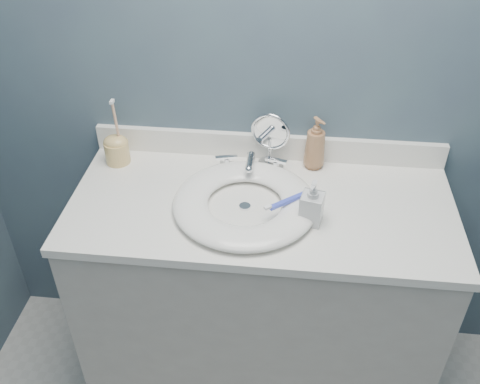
# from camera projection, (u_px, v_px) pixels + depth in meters

# --- Properties ---
(back_wall) EXTENTS (2.20, 0.02, 2.40)m
(back_wall) POSITION_uv_depth(u_px,v_px,m) (270.00, 72.00, 1.71)
(back_wall) COLOR #3F4E5F
(back_wall) RESTS_ON ground
(vanity_cabinet) EXTENTS (1.20, 0.55, 0.85)m
(vanity_cabinet) POSITION_uv_depth(u_px,v_px,m) (258.00, 299.00, 1.97)
(vanity_cabinet) COLOR beige
(vanity_cabinet) RESTS_ON ground
(countertop) EXTENTS (1.22, 0.57, 0.03)m
(countertop) POSITION_uv_depth(u_px,v_px,m) (261.00, 206.00, 1.70)
(countertop) COLOR white
(countertop) RESTS_ON vanity_cabinet
(backsplash) EXTENTS (1.22, 0.02, 0.09)m
(backsplash) POSITION_uv_depth(u_px,v_px,m) (268.00, 146.00, 1.87)
(backsplash) COLOR white
(backsplash) RESTS_ON countertop
(basin) EXTENTS (0.45, 0.45, 0.04)m
(basin) POSITION_uv_depth(u_px,v_px,m) (245.00, 203.00, 1.66)
(basin) COLOR white
(basin) RESTS_ON countertop
(drain) EXTENTS (0.04, 0.04, 0.01)m
(drain) POSITION_uv_depth(u_px,v_px,m) (245.00, 207.00, 1.67)
(drain) COLOR silver
(drain) RESTS_ON countertop
(faucet) EXTENTS (0.25, 0.13, 0.07)m
(faucet) POSITION_uv_depth(u_px,v_px,m) (251.00, 165.00, 1.81)
(faucet) COLOR silver
(faucet) RESTS_ON countertop
(makeup_mirror) EXTENTS (0.13, 0.08, 0.20)m
(makeup_mirror) POSITION_uv_depth(u_px,v_px,m) (270.00, 137.00, 1.80)
(makeup_mirror) COLOR silver
(makeup_mirror) RESTS_ON countertop
(soap_bottle_amber) EXTENTS (0.10, 0.10, 0.19)m
(soap_bottle_amber) POSITION_uv_depth(u_px,v_px,m) (315.00, 143.00, 1.80)
(soap_bottle_amber) COLOR #A26F49
(soap_bottle_amber) RESTS_ON countertop
(soap_bottle_clear) EXTENTS (0.08, 0.08, 0.15)m
(soap_bottle_clear) POSITION_uv_depth(u_px,v_px,m) (312.00, 202.00, 1.58)
(soap_bottle_clear) COLOR silver
(soap_bottle_clear) RESTS_ON countertop
(toothbrush_holder) EXTENTS (0.08, 0.08, 0.24)m
(toothbrush_holder) POSITION_uv_depth(u_px,v_px,m) (117.00, 148.00, 1.84)
(toothbrush_holder) COLOR #DAB76D
(toothbrush_holder) RESTS_ON countertop
(toothbrush_lying) EXTENTS (0.14, 0.12, 0.02)m
(toothbrush_lying) POSITION_uv_depth(u_px,v_px,m) (289.00, 201.00, 1.63)
(toothbrush_lying) COLOR blue
(toothbrush_lying) RESTS_ON basin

